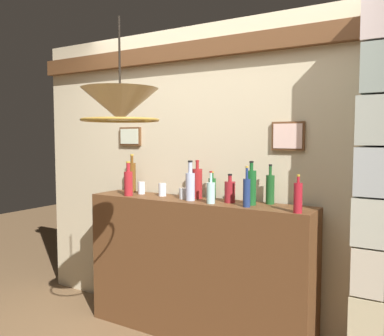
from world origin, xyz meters
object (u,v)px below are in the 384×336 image
(liquor_bottle_brandy, at_px, (270,189))
(liquor_bottle_mezcal, at_px, (128,182))
(glass_tumbler_rocks, at_px, (162,190))
(glass_tumbler_highball, at_px, (141,188))
(liquor_bottle_tequila, at_px, (190,185))
(liquor_bottle_whiskey, at_px, (132,176))
(liquor_bottle_amaro, at_px, (212,188))
(pendant_lamp, at_px, (120,106))
(liquor_bottle_scotch, at_px, (251,187))
(liquor_bottle_rum, at_px, (230,191))
(liquor_bottle_bourbon, at_px, (247,192))
(liquor_bottle_rye, at_px, (211,192))
(liquor_bottle_port, at_px, (197,183))
(glass_tumbler_shot, at_px, (184,193))
(liquor_bottle_sherry, at_px, (298,197))

(liquor_bottle_brandy, bearing_deg, liquor_bottle_mezcal, -169.92)
(glass_tumbler_rocks, height_order, glass_tumbler_highball, same)
(liquor_bottle_tequila, bearing_deg, liquor_bottle_whiskey, 167.04)
(liquor_bottle_brandy, bearing_deg, glass_tumbler_highball, -176.59)
(liquor_bottle_amaro, height_order, pendant_lamp, pendant_lamp)
(liquor_bottle_mezcal, height_order, liquor_bottle_scotch, liquor_bottle_scotch)
(liquor_bottle_rum, bearing_deg, liquor_bottle_scotch, -6.38)
(glass_tumbler_highball, bearing_deg, pendant_lamp, -57.12)
(liquor_bottle_rum, distance_m, liquor_bottle_bourbon, 0.22)
(liquor_bottle_whiskey, distance_m, liquor_bottle_tequila, 0.72)
(liquor_bottle_scotch, distance_m, pendant_lamp, 1.15)
(liquor_bottle_whiskey, height_order, liquor_bottle_tequila, liquor_bottle_whiskey)
(liquor_bottle_rye, distance_m, liquor_bottle_port, 0.26)
(liquor_bottle_amaro, distance_m, liquor_bottle_port, 0.12)
(liquor_bottle_rye, bearing_deg, glass_tumbler_shot, 162.99)
(liquor_bottle_scotch, bearing_deg, liquor_bottle_port, 171.96)
(liquor_bottle_whiskey, relative_size, liquor_bottle_brandy, 1.16)
(liquor_bottle_tequila, xyz_separation_m, glass_tumbler_highball, (-0.54, 0.09, -0.07))
(liquor_bottle_rye, distance_m, pendant_lamp, 1.03)
(liquor_bottle_rye, xyz_separation_m, liquor_bottle_sherry, (0.65, -0.04, 0.02))
(liquor_bottle_amaro, height_order, liquor_bottle_mezcal, liquor_bottle_mezcal)
(liquor_bottle_bourbon, relative_size, liquor_bottle_whiskey, 0.85)
(liquor_bottle_amaro, distance_m, glass_tumbler_shot, 0.23)
(liquor_bottle_rum, height_order, liquor_bottle_sherry, liquor_bottle_sherry)
(liquor_bottle_whiskey, bearing_deg, liquor_bottle_tequila, -12.96)
(liquor_bottle_bourbon, height_order, liquor_bottle_whiskey, liquor_bottle_whiskey)
(glass_tumbler_shot, bearing_deg, liquor_bottle_tequila, -28.89)
(liquor_bottle_amaro, xyz_separation_m, liquor_bottle_bourbon, (0.39, -0.21, 0.02))
(liquor_bottle_tequila, bearing_deg, glass_tumbler_rocks, 165.15)
(liquor_bottle_mezcal, relative_size, glass_tumbler_shot, 3.33)
(liquor_bottle_brandy, relative_size, glass_tumbler_highball, 2.74)
(liquor_bottle_brandy, xyz_separation_m, pendant_lamp, (-0.49, -1.05, 0.54))
(liquor_bottle_amaro, relative_size, glass_tumbler_rocks, 2.05)
(liquor_bottle_scotch, xyz_separation_m, glass_tumbler_rocks, (-0.80, 0.04, -0.08))
(liquor_bottle_rum, relative_size, liquor_bottle_sherry, 0.86)
(liquor_bottle_whiskey, relative_size, pendant_lamp, 0.58)
(liquor_bottle_bourbon, distance_m, liquor_bottle_whiskey, 1.20)
(liquor_bottle_sherry, bearing_deg, liquor_bottle_whiskey, 171.07)
(liquor_bottle_bourbon, relative_size, glass_tumbler_shot, 3.33)
(liquor_bottle_bourbon, distance_m, glass_tumbler_shot, 0.58)
(liquor_bottle_mezcal, bearing_deg, liquor_bottle_rye, 0.43)
(liquor_bottle_brandy, relative_size, liquor_bottle_port, 0.95)
(liquor_bottle_rye, relative_size, glass_tumbler_rocks, 2.25)
(liquor_bottle_scotch, bearing_deg, pendant_lamp, -112.18)
(liquor_bottle_sherry, xyz_separation_m, pendant_lamp, (-0.76, -0.81, 0.55))
(glass_tumbler_shot, bearing_deg, liquor_bottle_bourbon, -9.26)
(liquor_bottle_amaro, bearing_deg, pendant_lamp, -90.27)
(glass_tumbler_highball, bearing_deg, liquor_bottle_rye, -10.04)
(glass_tumbler_highball, bearing_deg, liquor_bottle_bourbon, -7.59)
(liquor_bottle_scotch, bearing_deg, liquor_bottle_rye, -162.19)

